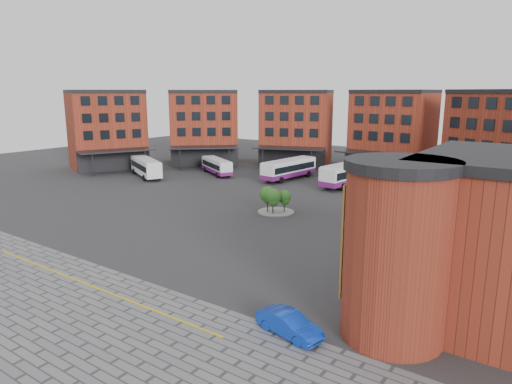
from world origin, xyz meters
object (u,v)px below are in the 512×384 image
Objects in this scene: bus_a at (146,166)px; blue_car at (289,324)px; bus_c at (289,169)px; bus_f at (488,200)px; bus_b at (217,166)px; bus_d at (350,173)px; bus_e at (420,181)px; tree_island at (274,198)px.

blue_car is at bearing -96.00° from bus_a.
bus_f is at bearing -2.47° from bus_c.
bus_b is 0.94× the size of bus_f.
bus_f is (43.42, -1.24, 0.10)m from bus_b.
bus_b is 43.44m from bus_f.
bus_e is at bearing 7.70° from bus_d.
tree_island is at bearing -76.52° from bus_a.
bus_b is at bearing 55.80° from blue_car.
bus_c is 1.09× the size of bus_e.
bus_a is 2.55× the size of blue_car.
bus_e is 43.80m from blue_car.
bus_e is at bearing 8.37° from bus_c.
tree_island reaches higher than bus_a.
bus_d is (0.61, 20.59, 0.07)m from tree_island.
bus_e is at bearing -45.67° from bus_a.
bus_e is at bearing -52.85° from bus_b.
bus_e is (21.02, 0.79, 0.09)m from bus_c.
bus_a is 0.92× the size of bus_c.
tree_island is at bearing -83.59° from bus_d.
bus_c is at bearing -32.61° from bus_a.
bus_a is (-30.82, 7.41, 0.01)m from tree_island.
bus_f is (9.66, -5.48, -0.29)m from bus_e.
bus_d is (23.17, 4.31, 0.42)m from bus_b.
bus_b is (-22.57, 16.28, -0.35)m from tree_island.
bus_e reaches higher than tree_island.
bus_a is 0.86× the size of bus_d.
bus_e is (11.19, 20.51, 0.03)m from tree_island.
bus_d is (31.43, 13.17, 0.06)m from bus_a.
bus_a reaches higher than blue_car.
bus_f is at bearing 12.64° from bus_e.
bus_d is (10.43, 0.87, 0.13)m from bus_c.
bus_b is at bearing -161.37° from bus_d.
bus_b is at bearing -152.10° from bus_f.
bus_a is at bearing -143.41° from bus_c.
blue_car is (4.80, -43.52, -1.17)m from bus_e.
tree_island is 0.40× the size of bus_a.
tree_island reaches higher than bus_f.
bus_b is (8.25, 8.87, -0.36)m from bus_a.
tree_island is at bearing -114.67° from bus_f.
bus_d reaches higher than bus_b.
bus_d reaches higher than bus_f.
bus_e is 2.55× the size of blue_car.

